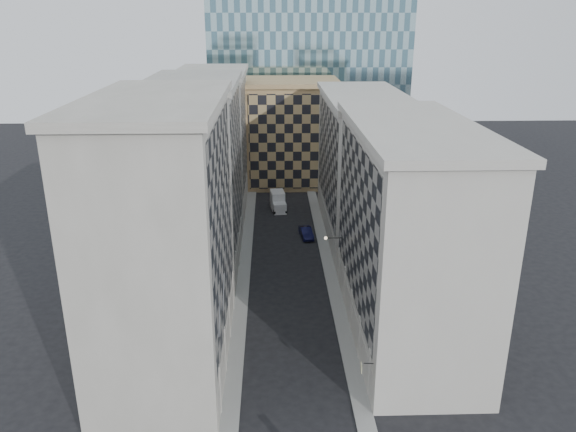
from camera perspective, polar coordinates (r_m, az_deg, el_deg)
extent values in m
cube|color=gray|center=(70.53, -4.42, -5.12)|extent=(1.50, 100.00, 0.15)
cube|color=gray|center=(70.80, 4.13, -5.01)|extent=(1.50, 100.00, 0.15)
cube|color=#A39F92|center=(49.32, -12.38, -2.38)|extent=(10.00, 22.00, 23.00)
cube|color=gray|center=(48.11, -6.79, -0.69)|extent=(0.25, 19.36, 18.00)
cube|color=#A39F92|center=(53.17, -6.38, -12.28)|extent=(0.45, 21.12, 3.20)
cube|color=#A39F92|center=(46.27, -13.47, 11.35)|extent=(10.80, 22.80, 0.70)
cylinder|color=#A39F92|center=(46.07, -7.39, -17.09)|extent=(0.90, 0.90, 4.40)
cylinder|color=#A39F92|center=(50.55, -6.81, -13.36)|extent=(0.90, 0.90, 4.40)
cylinder|color=#A39F92|center=(55.22, -6.34, -10.24)|extent=(0.90, 0.90, 4.40)
cylinder|color=#A39F92|center=(60.03, -5.96, -7.61)|extent=(0.90, 0.90, 4.40)
cube|color=#9A978F|center=(70.07, -9.26, 4.04)|extent=(10.00, 22.00, 22.00)
cube|color=gray|center=(69.22, -5.31, 5.31)|extent=(0.25, 19.36, 17.00)
cube|color=#9A978F|center=(72.71, -5.10, -3.04)|extent=(0.45, 21.12, 3.20)
cube|color=#9A978F|center=(67.92, -9.80, 13.29)|extent=(10.80, 22.80, 0.70)
cylinder|color=#9A978F|center=(64.95, -5.63, -5.38)|extent=(0.90, 0.90, 4.40)
cylinder|color=#9A978F|center=(69.96, -5.36, -3.46)|extent=(0.90, 0.90, 4.40)
cylinder|color=#9A978F|center=(75.03, -5.12, -1.80)|extent=(0.90, 0.90, 4.40)
cylinder|color=#9A978F|center=(80.16, -4.91, -0.35)|extent=(0.90, 0.90, 4.40)
cube|color=#A39F92|center=(91.42, -7.57, 7.50)|extent=(10.00, 22.00, 21.00)
cube|color=gray|center=(90.75, -4.51, 8.48)|extent=(0.25, 19.36, 16.00)
cube|color=#A39F92|center=(93.35, -4.39, 2.21)|extent=(0.45, 21.12, 3.20)
cube|color=#A39F92|center=(89.76, -7.89, 14.28)|extent=(10.80, 22.80, 0.70)
cylinder|color=#A39F92|center=(85.34, -4.73, 0.92)|extent=(0.90, 0.90, 4.40)
cylinder|color=#A39F92|center=(90.55, -4.57, 2.05)|extent=(0.90, 0.90, 4.40)
cylinder|color=#A39F92|center=(95.80, -4.42, 3.05)|extent=(0.90, 0.90, 4.40)
cylinder|color=#A39F92|center=(101.08, -4.29, 3.95)|extent=(0.90, 0.90, 4.40)
cube|color=#B3AEA4|center=(54.27, 12.02, -1.97)|extent=(10.00, 26.00, 20.00)
cube|color=gray|center=(52.79, 6.99, -0.55)|extent=(0.25, 22.88, 15.00)
cube|color=#B3AEA4|center=(56.98, 6.65, -9.92)|extent=(0.45, 24.96, 3.20)
cube|color=#B3AEA4|center=(51.41, 12.85, 8.80)|extent=(10.80, 26.80, 0.70)
cylinder|color=#B3AEA4|center=(48.04, 8.66, -15.43)|extent=(0.90, 0.90, 4.40)
cylinder|color=#B3AEA4|center=(52.30, 7.66, -12.16)|extent=(0.90, 0.90, 4.40)
cylinder|color=#B3AEA4|center=(56.71, 6.83, -9.39)|extent=(0.90, 0.90, 4.40)
cylinder|color=#B3AEA4|center=(61.25, 6.13, -7.03)|extent=(0.90, 0.90, 4.40)
cylinder|color=#B3AEA4|center=(65.89, 5.53, -4.99)|extent=(0.90, 0.90, 4.40)
cube|color=#B3AEA4|center=(79.59, 7.58, 4.91)|extent=(10.00, 28.00, 19.00)
cube|color=gray|center=(78.58, 4.09, 5.97)|extent=(0.25, 24.64, 14.00)
cube|color=#B3AEA4|center=(81.34, 3.99, -0.47)|extent=(0.45, 26.88, 3.20)
cube|color=#B3AEA4|center=(77.67, 7.91, 11.95)|extent=(10.80, 28.80, 0.70)
cube|color=tan|center=(104.06, 0.36, 8.32)|extent=(16.00, 14.00, 18.00)
cube|color=tan|center=(97.11, 0.52, 7.49)|extent=(15.20, 0.25, 16.50)
cube|color=tan|center=(102.60, 0.37, 13.47)|extent=(16.80, 14.80, 0.80)
cube|color=#2E2823|center=(116.97, -0.89, 12.08)|extent=(6.00, 6.00, 28.00)
cube|color=#2E2823|center=(115.91, -0.93, 19.30)|extent=(7.00, 7.00, 1.40)
cylinder|color=gray|center=(43.88, -6.98, -10.05)|extent=(0.10, 2.33, 2.33)
cylinder|color=gray|center=(47.38, -6.57, -7.64)|extent=(0.10, 2.33, 2.33)
cylinder|color=black|center=(62.88, 4.67, -2.24)|extent=(1.80, 0.08, 0.08)
sphere|color=#FFE5B2|center=(62.79, 3.86, -2.25)|extent=(0.36, 0.36, 0.36)
cube|color=silver|center=(88.90, -0.87, 0.83)|extent=(2.25, 2.41, 1.65)
cube|color=silver|center=(90.95, -1.07, 1.67)|extent=(2.47, 3.51, 2.83)
cylinder|color=black|center=(88.24, -1.39, 0.40)|extent=(0.37, 0.85, 0.82)
cylinder|color=black|center=(88.47, -0.21, 0.46)|extent=(0.37, 0.85, 0.82)
cylinder|color=black|center=(92.19, -1.72, 1.26)|extent=(0.37, 0.85, 0.82)
cylinder|color=black|center=(92.41, -0.59, 1.31)|extent=(0.37, 0.85, 0.82)
imported|color=black|center=(79.16, 1.86, -1.70)|extent=(2.06, 4.50, 1.43)
cylinder|color=black|center=(45.50, 8.19, -14.60)|extent=(0.76, 0.11, 0.06)
cube|color=beige|center=(45.62, 7.46, -15.03)|extent=(0.10, 0.67, 0.67)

